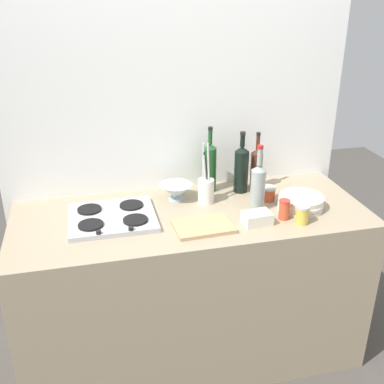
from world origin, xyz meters
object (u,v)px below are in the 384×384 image
at_px(wine_bottle_mid_left, 256,168).
at_px(condiment_jar_rear, 284,209).
at_px(wine_bottle_rightmost, 210,166).
at_px(mixing_bowl, 176,191).
at_px(plate_stack, 301,202).
at_px(wine_bottle_leftmost, 258,186).
at_px(butter_dish, 257,218).
at_px(condiment_jar_spare, 302,215).
at_px(condiment_jar_front, 268,193).
at_px(wine_bottle_mid_right, 241,168).
at_px(stovetop_hob, 112,217).
at_px(utensil_crock, 206,189).
at_px(cutting_board, 203,226).

bearing_deg(wine_bottle_mid_left, condiment_jar_rear, -89.43).
relative_size(wine_bottle_rightmost, mixing_bowl, 2.11).
relative_size(plate_stack, wine_bottle_leftmost, 0.68).
height_order(butter_dish, condiment_jar_spare, condiment_jar_spare).
bearing_deg(condiment_jar_rear, condiment_jar_front, 88.63).
height_order(plate_stack, condiment_jar_spare, condiment_jar_spare).
bearing_deg(condiment_jar_front, wine_bottle_leftmost, -136.97).
xyz_separation_m(mixing_bowl, condiment_jar_spare, (0.54, -0.40, -0.00)).
bearing_deg(wine_bottle_mid_right, wine_bottle_rightmost, 163.15).
xyz_separation_m(wine_bottle_leftmost, condiment_jar_spare, (0.16, -0.19, -0.08)).
relative_size(stovetop_hob, condiment_jar_front, 5.38).
height_order(wine_bottle_leftmost, butter_dish, wine_bottle_leftmost).
relative_size(wine_bottle_mid_left, wine_bottle_rightmost, 0.89).
bearing_deg(wine_bottle_rightmost, utensil_crock, -112.39).
xyz_separation_m(wine_bottle_mid_right, condiment_jar_spare, (0.17, -0.43, -0.09)).
xyz_separation_m(butter_dish, utensil_crock, (-0.18, 0.29, 0.05)).
bearing_deg(wine_bottle_leftmost, cutting_board, -158.13).
bearing_deg(utensil_crock, condiment_jar_spare, -40.85).
distance_m(wine_bottle_mid_left, butter_dish, 0.44).
distance_m(condiment_jar_front, condiment_jar_rear, 0.22).
xyz_separation_m(stovetop_hob, butter_dish, (0.68, -0.20, 0.02)).
relative_size(condiment_jar_rear, cutting_board, 0.37).
distance_m(stovetop_hob, butter_dish, 0.71).
distance_m(wine_bottle_mid_left, wine_bottle_rightmost, 0.27).
xyz_separation_m(mixing_bowl, butter_dish, (0.33, -0.36, -0.02)).
distance_m(wine_bottle_mid_left, condiment_jar_rear, 0.39).
relative_size(mixing_bowl, condiment_jar_front, 2.23).
bearing_deg(wine_bottle_rightmost, plate_stack, -39.19).
relative_size(plate_stack, cutting_board, 0.85).
relative_size(condiment_jar_rear, condiment_jar_spare, 1.10).
bearing_deg(condiment_jar_rear, cutting_board, 179.53).
bearing_deg(wine_bottle_rightmost, wine_bottle_mid_right, -16.85).
bearing_deg(wine_bottle_leftmost, butter_dish, -110.22).
distance_m(wine_bottle_rightmost, condiment_jar_spare, 0.59).
bearing_deg(stovetop_hob, wine_bottle_rightmost, 22.17).
height_order(wine_bottle_mid_right, utensil_crock, wine_bottle_mid_right).
bearing_deg(butter_dish, mixing_bowl, 132.69).
distance_m(plate_stack, utensil_crock, 0.50).
distance_m(plate_stack, butter_dish, 0.30).
bearing_deg(butter_dish, wine_bottle_mid_left, 70.50).
xyz_separation_m(condiment_jar_rear, cutting_board, (-0.41, 0.00, -0.04)).
bearing_deg(mixing_bowl, wine_bottle_mid_left, 5.70).
distance_m(condiment_jar_rear, cutting_board, 0.41).
bearing_deg(mixing_bowl, stovetop_hob, -156.52).
bearing_deg(wine_bottle_rightmost, wine_bottle_mid_left, -6.09).
xyz_separation_m(stovetop_hob, wine_bottle_mid_left, (0.82, 0.20, 0.11)).
xyz_separation_m(butter_dish, condiment_jar_rear, (0.15, 0.02, 0.02)).
bearing_deg(wine_bottle_mid_left, stovetop_hob, -166.33).
xyz_separation_m(mixing_bowl, condiment_jar_rear, (0.47, -0.34, 0.00)).
distance_m(wine_bottle_rightmost, cutting_board, 0.46).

